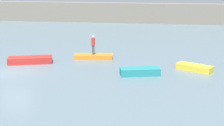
% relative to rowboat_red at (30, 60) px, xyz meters
% --- Properties ---
extents(ground_plane, '(120.00, 120.00, 0.00)m').
position_rel_rowboat_red_xyz_m(ground_plane, '(-0.27, -2.53, -0.27)').
color(ground_plane, slate).
extents(embankment_wall, '(80.00, 1.20, 2.97)m').
position_rel_rowboat_red_xyz_m(embankment_wall, '(-0.27, 24.79, 1.22)').
color(embankment_wall, gray).
rests_on(embankment_wall, ground_plane).
extents(rowboat_red, '(3.78, 2.17, 0.54)m').
position_rel_rowboat_red_xyz_m(rowboat_red, '(0.00, 0.00, 0.00)').
color(rowboat_red, red).
rests_on(rowboat_red, ground_plane).
extents(rowboat_orange, '(3.46, 1.46, 0.38)m').
position_rel_rowboat_red_xyz_m(rowboat_orange, '(4.92, 2.23, -0.08)').
color(rowboat_orange, orange).
rests_on(rowboat_orange, ground_plane).
extents(rowboat_teal, '(3.05, 1.67, 0.54)m').
position_rel_rowboat_red_xyz_m(rowboat_teal, '(9.27, -2.15, 0.00)').
color(rowboat_teal, teal).
rests_on(rowboat_teal, ground_plane).
extents(rowboat_yellow, '(2.82, 2.12, 0.47)m').
position_rel_rowboat_red_xyz_m(rowboat_yellow, '(13.36, -0.38, -0.03)').
color(rowboat_yellow, gold).
rests_on(rowboat_yellow, ground_plane).
extents(person_red_shirt, '(0.32, 0.32, 1.68)m').
position_rel_rowboat_red_xyz_m(person_red_shirt, '(4.92, 2.23, 1.05)').
color(person_red_shirt, '#4C4C56').
rests_on(person_red_shirt, rowboat_orange).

